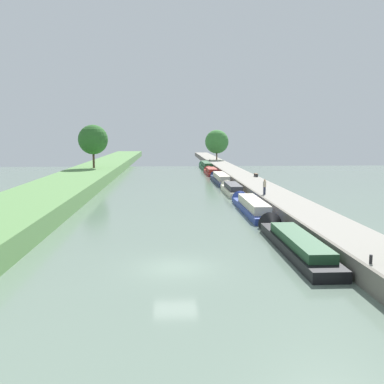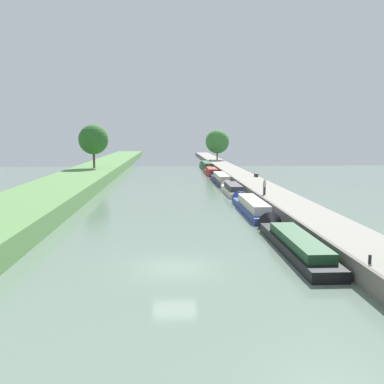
{
  "view_description": "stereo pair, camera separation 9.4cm",
  "coord_description": "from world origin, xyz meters",
  "px_view_note": "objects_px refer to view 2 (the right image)",
  "views": [
    {
      "loc": [
        -0.39,
        -24.42,
        7.61
      ],
      "look_at": [
        2.38,
        25.55,
        1.0
      ],
      "focal_mm": 41.15,
      "sensor_mm": 36.0,
      "label": 1
    },
    {
      "loc": [
        -0.3,
        -24.43,
        7.61
      ],
      "look_at": [
        2.38,
        25.55,
        1.0
      ],
      "focal_mm": 41.15,
      "sensor_mm": 36.0,
      "label": 2
    }
  ],
  "objects_px": {
    "mooring_bollard_far": "(210,160)",
    "park_bench": "(256,174)",
    "narrowboat_black": "(292,241)",
    "person_walking": "(264,186)",
    "narrowboat_navy": "(220,179)",
    "narrowboat_blue": "(251,206)",
    "mooring_bollard_near": "(370,259)",
    "narrowboat_green": "(206,166)",
    "narrowboat_cream": "(232,189)",
    "narrowboat_red": "(211,171)"
  },
  "relations": [
    {
      "from": "narrowboat_navy",
      "to": "person_walking",
      "type": "relative_size",
      "value": 8.69
    },
    {
      "from": "narrowboat_green",
      "to": "mooring_bollard_far",
      "type": "xyz_separation_m",
      "value": [
        1.7,
        7.71,
        0.77
      ]
    },
    {
      "from": "narrowboat_navy",
      "to": "mooring_bollard_far",
      "type": "bearing_deg",
      "value": 87.12
    },
    {
      "from": "narrowboat_black",
      "to": "park_bench",
      "type": "height_order",
      "value": "park_bench"
    },
    {
      "from": "narrowboat_cream",
      "to": "park_bench",
      "type": "height_order",
      "value": "park_bench"
    },
    {
      "from": "narrowboat_red",
      "to": "narrowboat_black",
      "type": "bearing_deg",
      "value": -89.91
    },
    {
      "from": "person_walking",
      "to": "mooring_bollard_far",
      "type": "distance_m",
      "value": 58.94
    },
    {
      "from": "narrowboat_cream",
      "to": "narrowboat_blue",
      "type": "bearing_deg",
      "value": -90.36
    },
    {
      "from": "narrowboat_cream",
      "to": "narrowboat_navy",
      "type": "height_order",
      "value": "narrowboat_navy"
    },
    {
      "from": "narrowboat_navy",
      "to": "person_walking",
      "type": "xyz_separation_m",
      "value": [
        2.03,
        -22.91,
        1.45
      ]
    },
    {
      "from": "narrowboat_black",
      "to": "park_bench",
      "type": "relative_size",
      "value": 9.16
    },
    {
      "from": "narrowboat_navy",
      "to": "narrowboat_blue",
      "type": "bearing_deg",
      "value": -90.22
    },
    {
      "from": "mooring_bollard_far",
      "to": "park_bench",
      "type": "xyz_separation_m",
      "value": [
        3.3,
        -39.1,
        0.12
      ]
    },
    {
      "from": "narrowboat_black",
      "to": "narrowboat_navy",
      "type": "height_order",
      "value": "narrowboat_navy"
    },
    {
      "from": "narrowboat_green",
      "to": "mooring_bollard_near",
      "type": "xyz_separation_m",
      "value": [
        1.7,
        -76.59,
        0.77
      ]
    },
    {
      "from": "mooring_bollard_near",
      "to": "narrowboat_blue",
      "type": "bearing_deg",
      "value": 95.03
    },
    {
      "from": "narrowboat_green",
      "to": "narrowboat_red",
      "type": "bearing_deg",
      "value": -90.77
    },
    {
      "from": "narrowboat_black",
      "to": "person_walking",
      "type": "xyz_separation_m",
      "value": [
        2.02,
        17.92,
        1.55
      ]
    },
    {
      "from": "narrowboat_blue",
      "to": "person_walking",
      "type": "height_order",
      "value": "person_walking"
    },
    {
      "from": "narrowboat_navy",
      "to": "mooring_bollard_near",
      "type": "distance_m",
      "value": 48.32
    },
    {
      "from": "narrowboat_navy",
      "to": "narrowboat_cream",
      "type": "bearing_deg",
      "value": -90.08
    },
    {
      "from": "narrowboat_cream",
      "to": "narrowboat_green",
      "type": "bearing_deg",
      "value": 89.83
    },
    {
      "from": "narrowboat_cream",
      "to": "narrowboat_green",
      "type": "xyz_separation_m",
      "value": [
        0.13,
        41.14,
        0.09
      ]
    },
    {
      "from": "narrowboat_black",
      "to": "narrowboat_red",
      "type": "xyz_separation_m",
      "value": [
        -0.08,
        55.38,
        -0.0
      ]
    },
    {
      "from": "narrowboat_black",
      "to": "mooring_bollard_near",
      "type": "distance_m",
      "value": 7.71
    },
    {
      "from": "narrowboat_red",
      "to": "person_walking",
      "type": "xyz_separation_m",
      "value": [
        2.11,
        -37.46,
        1.55
      ]
    },
    {
      "from": "narrowboat_black",
      "to": "narrowboat_red",
      "type": "distance_m",
      "value": 55.38
    },
    {
      "from": "person_walking",
      "to": "mooring_bollard_far",
      "type": "xyz_separation_m",
      "value": [
        -0.22,
        58.93,
        -0.65
      ]
    },
    {
      "from": "narrowboat_black",
      "to": "park_bench",
      "type": "distance_m",
      "value": 38.11
    },
    {
      "from": "narrowboat_black",
      "to": "mooring_bollard_far",
      "type": "xyz_separation_m",
      "value": [
        1.8,
        76.85,
        0.9
      ]
    },
    {
      "from": "narrowboat_green",
      "to": "narrowboat_navy",
      "type": "bearing_deg",
      "value": -90.22
    },
    {
      "from": "narrowboat_navy",
      "to": "mooring_bollard_far",
      "type": "relative_size",
      "value": 32.06
    },
    {
      "from": "mooring_bollard_far",
      "to": "narrowboat_red",
      "type": "bearing_deg",
      "value": -95.03
    },
    {
      "from": "narrowboat_navy",
      "to": "narrowboat_green",
      "type": "xyz_separation_m",
      "value": [
        0.11,
        28.31,
        0.03
      ]
    },
    {
      "from": "narrowboat_navy",
      "to": "mooring_bollard_far",
      "type": "height_order",
      "value": "mooring_bollard_far"
    },
    {
      "from": "narrowboat_blue",
      "to": "narrowboat_green",
      "type": "bearing_deg",
      "value": 89.78
    },
    {
      "from": "mooring_bollard_near",
      "to": "park_bench",
      "type": "xyz_separation_m",
      "value": [
        3.3,
        45.2,
        0.12
      ]
    },
    {
      "from": "person_walking",
      "to": "narrowboat_cream",
      "type": "bearing_deg",
      "value": 101.48
    },
    {
      "from": "mooring_bollard_near",
      "to": "park_bench",
      "type": "bearing_deg",
      "value": 85.82
    },
    {
      "from": "narrowboat_blue",
      "to": "mooring_bollard_near",
      "type": "bearing_deg",
      "value": -84.97
    },
    {
      "from": "mooring_bollard_far",
      "to": "park_bench",
      "type": "height_order",
      "value": "park_bench"
    },
    {
      "from": "narrowboat_red",
      "to": "mooring_bollard_near",
      "type": "bearing_deg",
      "value": -88.28
    },
    {
      "from": "narrowboat_blue",
      "to": "park_bench",
      "type": "bearing_deg",
      "value": 77.46
    },
    {
      "from": "narrowboat_black",
      "to": "narrowboat_red",
      "type": "relative_size",
      "value": 1.25
    },
    {
      "from": "narrowboat_green",
      "to": "narrowboat_blue",
      "type": "bearing_deg",
      "value": -90.22
    },
    {
      "from": "mooring_bollard_near",
      "to": "mooring_bollard_far",
      "type": "relative_size",
      "value": 1.0
    },
    {
      "from": "narrowboat_blue",
      "to": "narrowboat_red",
      "type": "xyz_separation_m",
      "value": [
        0.03,
        41.08,
        -0.06
      ]
    },
    {
      "from": "person_walking",
      "to": "mooring_bollard_near",
      "type": "distance_m",
      "value": 25.38
    },
    {
      "from": "park_bench",
      "to": "mooring_bollard_near",
      "type": "bearing_deg",
      "value": -94.18
    },
    {
      "from": "narrowboat_black",
      "to": "narrowboat_cream",
      "type": "height_order",
      "value": "narrowboat_cream"
    }
  ]
}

